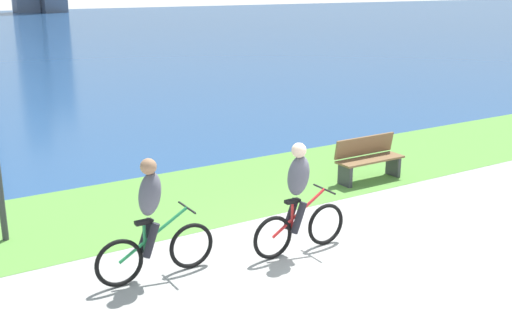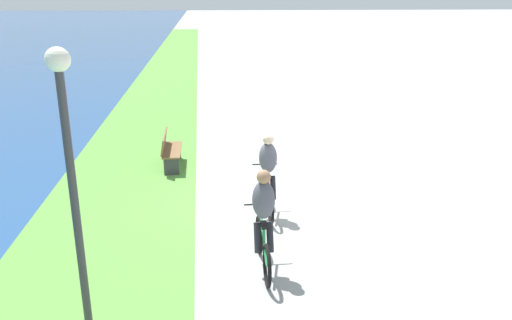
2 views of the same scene
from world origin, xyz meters
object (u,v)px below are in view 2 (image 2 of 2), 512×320
object	(u,v)px
bench_near_path	(170,150)
lamppost_tall	(69,159)
cyclist_trailing	(263,222)
cyclist_lead	(268,175)

from	to	relation	value
bench_near_path	lamppost_tall	distance (m)	7.27
cyclist_trailing	bench_near_path	distance (m)	5.74
bench_near_path	lamppost_tall	xyz separation A→B (m)	(-6.95, 0.68, 2.01)
cyclist_lead	cyclist_trailing	bearing A→B (deg)	170.72
bench_near_path	cyclist_lead	bearing A→B (deg)	-147.05
cyclist_lead	cyclist_trailing	xyz separation A→B (m)	(-2.17, 0.35, 0.00)
bench_near_path	lamppost_tall	world-z (taller)	lamppost_tall
cyclist_lead	bench_near_path	bearing A→B (deg)	32.95
cyclist_lead	bench_near_path	world-z (taller)	cyclist_lead
cyclist_lead	cyclist_trailing	size ratio (longest dim) A/B	0.98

